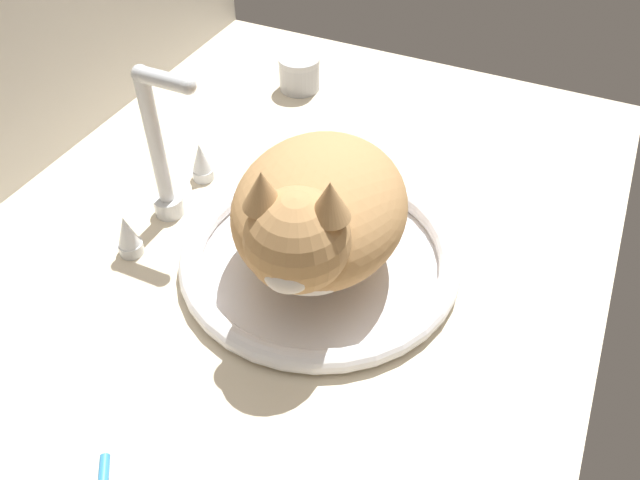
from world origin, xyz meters
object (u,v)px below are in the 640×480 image
(sink_basin, at_px, (320,256))
(faucet, at_px, (163,166))
(cat, at_px, (316,215))
(metal_jar, at_px, (299,73))

(sink_basin, distance_m, faucet, 0.24)
(sink_basin, distance_m, cat, 0.09)
(sink_basin, height_order, metal_jar, metal_jar)
(cat, bearing_deg, metal_jar, 28.87)
(cat, bearing_deg, faucet, 84.61)
(metal_jar, bearing_deg, faucet, 178.56)
(faucet, bearing_deg, cat, -95.39)
(cat, distance_m, metal_jar, 0.46)
(faucet, bearing_deg, metal_jar, -1.44)
(sink_basin, xyz_separation_m, metal_jar, (0.38, 0.22, 0.02))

